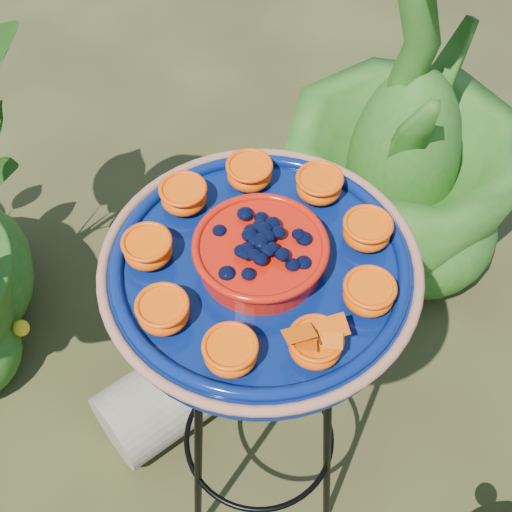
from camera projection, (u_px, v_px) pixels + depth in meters
The scene contains 4 objects.
tripod_stand at pixel (259, 388), 1.28m from camera, with size 0.34×0.35×0.85m.
feeder_dish at pixel (260, 265), 0.98m from camera, with size 0.47×0.47×0.10m.
driftwood_log at pixel (214, 365), 1.77m from camera, with size 0.20×0.20×0.60m, color gray.
shrub_back_right at pixel (416, 101), 1.68m from camera, with size 0.63×0.63×1.12m, color #1C5115.
Camera 1 is at (-0.06, -0.51, 1.68)m, focal length 50.00 mm.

